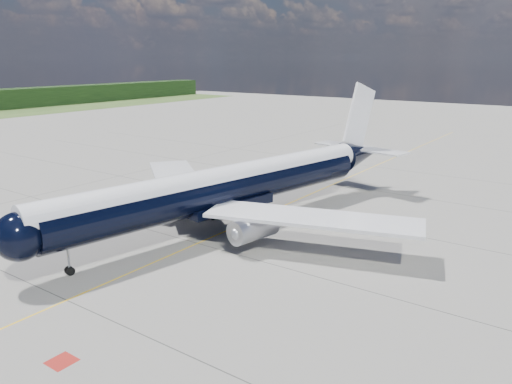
% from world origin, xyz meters
% --- Properties ---
extents(ground, '(320.00, 320.00, 0.00)m').
position_xyz_m(ground, '(0.00, 30.00, 0.00)').
color(ground, gray).
rests_on(ground, ground).
extents(taxiway_centerline, '(0.16, 160.00, 0.01)m').
position_xyz_m(taxiway_centerline, '(0.00, 25.00, 0.00)').
color(taxiway_centerline, yellow).
rests_on(taxiway_centerline, ground).
extents(red_marking, '(1.60, 1.60, 0.01)m').
position_xyz_m(red_marking, '(6.80, -10.00, 0.00)').
color(red_marking, maroon).
rests_on(red_marking, ground).
extents(main_airliner, '(41.79, 51.47, 14.95)m').
position_xyz_m(main_airliner, '(-0.35, 16.52, 4.64)').
color(main_airliner, black).
rests_on(main_airliner, ground).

